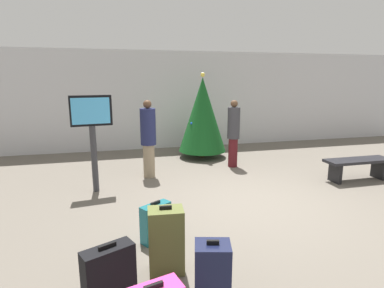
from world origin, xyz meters
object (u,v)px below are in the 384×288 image
object	(u,v)px
traveller_1	(233,132)
holiday_tree	(202,115)
waiting_bench	(358,164)
suitcase_3	(166,241)
suitcase_0	(212,277)
traveller_0	(148,137)
flight_info_kiosk	(92,127)
suitcase_1	(109,276)
suitcase_4	(156,222)

from	to	relation	value
traveller_1	holiday_tree	bearing A→B (deg)	113.90
holiday_tree	waiting_bench	world-z (taller)	holiday_tree
waiting_bench	traveller_1	world-z (taller)	traveller_1
holiday_tree	suitcase_3	distance (m)	5.45
waiting_bench	suitcase_0	world-z (taller)	suitcase_0
traveller_1	suitcase_3	size ratio (longest dim) A/B	2.08
waiting_bench	traveller_0	world-z (taller)	traveller_0
flight_info_kiosk	suitcase_0	world-z (taller)	flight_info_kiosk
traveller_1	suitcase_1	bearing A→B (deg)	-124.72
holiday_tree	suitcase_0	size ratio (longest dim) A/B	3.25
holiday_tree	traveller_0	distance (m)	2.23
suitcase_0	holiday_tree	bearing A→B (deg)	75.09
waiting_bench	suitcase_4	world-z (taller)	suitcase_4
suitcase_1	holiday_tree	bearing A→B (deg)	65.30
traveller_0	traveller_1	xyz separation A→B (m)	(2.16, 0.34, -0.03)
holiday_tree	suitcase_0	bearing A→B (deg)	-104.91
suitcase_0	suitcase_1	world-z (taller)	suitcase_0
flight_info_kiosk	suitcase_0	size ratio (longest dim) A/B	2.61
traveller_0	flight_info_kiosk	bearing A→B (deg)	-150.17
flight_info_kiosk	suitcase_3	world-z (taller)	flight_info_kiosk
holiday_tree	traveller_0	size ratio (longest dim) A/B	1.35
holiday_tree	suitcase_1	size ratio (longest dim) A/B	3.67
suitcase_4	waiting_bench	bearing A→B (deg)	18.03
waiting_bench	suitcase_3	xyz separation A→B (m)	(-4.63, -2.25, 0.03)
suitcase_1	suitcase_4	world-z (taller)	suitcase_1
holiday_tree	suitcase_4	xyz separation A→B (m)	(-1.89, -4.31, -0.96)
traveller_0	suitcase_0	bearing A→B (deg)	-88.15
traveller_1	suitcase_4	distance (m)	4.04
suitcase_3	holiday_tree	bearing A→B (deg)	69.74
traveller_1	flight_info_kiosk	bearing A→B (deg)	-163.32
waiting_bench	suitcase_3	distance (m)	5.15
suitcase_0	suitcase_4	bearing A→B (deg)	104.01
suitcase_1	traveller_0	bearing A→B (deg)	78.27
waiting_bench	traveller_1	distance (m)	2.88
holiday_tree	suitcase_1	world-z (taller)	holiday_tree
traveller_0	suitcase_1	xyz separation A→B (m)	(-0.83, -3.98, -0.62)
holiday_tree	traveller_0	xyz separation A→B (m)	(-1.67, -1.45, -0.30)
suitcase_3	suitcase_4	world-z (taller)	suitcase_3
flight_info_kiosk	suitcase_4	distance (m)	2.61
waiting_bench	suitcase_1	xyz separation A→B (m)	(-5.26, -2.63, -0.06)
suitcase_4	suitcase_3	bearing A→B (deg)	-88.03
flight_info_kiosk	waiting_bench	world-z (taller)	flight_info_kiosk
suitcase_0	suitcase_1	xyz separation A→B (m)	(-0.96, 0.32, -0.04)
waiting_bench	suitcase_4	bearing A→B (deg)	-161.97
suitcase_3	suitcase_4	distance (m)	0.75
flight_info_kiosk	suitcase_3	bearing A→B (deg)	-72.29
traveller_1	suitcase_1	size ratio (longest dim) A/B	2.63
flight_info_kiosk	waiting_bench	size ratio (longest dim) A/B	1.26
suitcase_4	flight_info_kiosk	bearing A→B (deg)	112.49
traveller_0	suitcase_0	size ratio (longest dim) A/B	2.40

